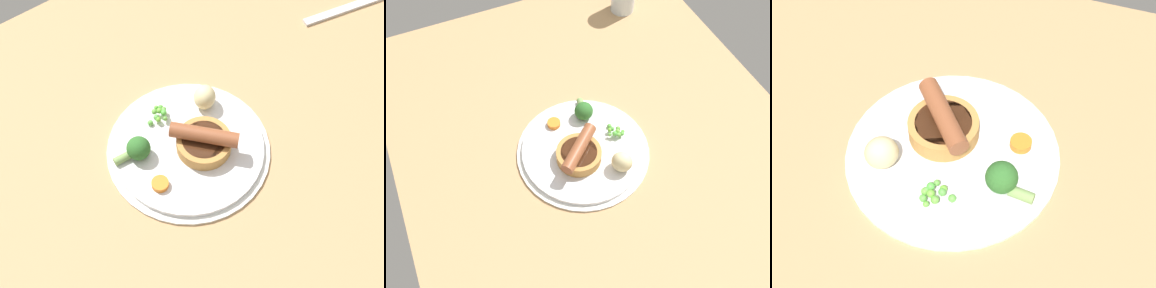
# 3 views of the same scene
# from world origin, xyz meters

# --- Properties ---
(dining_table) EXTENTS (1.10, 0.80, 0.03)m
(dining_table) POSITION_xyz_m (0.00, 0.00, 0.01)
(dining_table) COLOR tan
(dining_table) RESTS_ON ground
(dinner_plate) EXTENTS (0.27, 0.27, 0.01)m
(dinner_plate) POSITION_xyz_m (0.05, 0.04, 0.04)
(dinner_plate) COLOR silver
(dinner_plate) RESTS_ON dining_table
(sausage_pudding) EXTENTS (0.09, 0.10, 0.05)m
(sausage_pudding) POSITION_xyz_m (0.03, 0.06, 0.06)
(sausage_pudding) COLOR #BC8442
(sausage_pudding) RESTS_ON dinner_plate
(pea_pile) EXTENTS (0.04, 0.04, 0.02)m
(pea_pile) POSITION_xyz_m (0.05, -0.03, 0.05)
(pea_pile) COLOR #5CA240
(pea_pile) RESTS_ON dinner_plate
(broccoli_floret_near) EXTENTS (0.06, 0.04, 0.04)m
(broccoli_floret_near) POSITION_xyz_m (0.12, 0.01, 0.06)
(broccoli_floret_near) COLOR #2D6628
(broccoli_floret_near) RESTS_ON dinner_plate
(potato_chunk_0) EXTENTS (0.05, 0.05, 0.04)m
(potato_chunk_0) POSITION_xyz_m (-0.02, -0.01, 0.07)
(potato_chunk_0) COLOR beige
(potato_chunk_0) RESTS_ON dinner_plate
(carrot_slice_1) EXTENTS (0.04, 0.04, 0.01)m
(carrot_slice_1) POSITION_xyz_m (0.12, 0.07, 0.05)
(carrot_slice_1) COLOR orange
(carrot_slice_1) RESTS_ON dinner_plate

